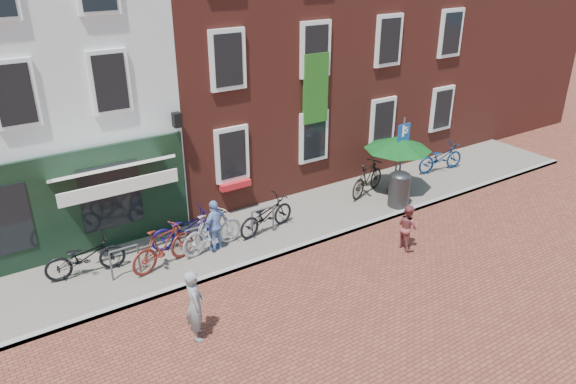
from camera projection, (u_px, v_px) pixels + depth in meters
ground at (270, 260)px, 14.65m from camera, size 80.00×80.00×0.00m
sidewalk at (272, 227)px, 16.27m from camera, size 24.00×3.00×0.10m
building_brick_mid at (212, 30)px, 18.89m from camera, size 6.00×8.00×10.00m
building_brick_right at (348, 18)px, 21.87m from camera, size 6.00×8.00×10.00m
filler_right at (457, 20)px, 25.31m from camera, size 7.00×8.00×9.00m
litter_bin at (399, 187)px, 17.23m from camera, size 0.67×0.67×1.23m
parking_sign at (402, 145)px, 17.61m from camera, size 0.50×0.07×2.63m
parasol at (398, 141)px, 17.67m from camera, size 2.20×2.20×2.07m
woman at (195, 305)px, 11.49m from camera, size 0.54×0.69×1.66m
boy at (407, 227)px, 15.00m from camera, size 0.58×0.69×1.30m
cafe_person at (215, 225)px, 14.70m from camera, size 0.93×0.64×1.47m
bicycle_0 at (85, 256)px, 13.66m from camera, size 2.02×0.87×1.03m
bicycle_1 at (163, 247)px, 13.98m from camera, size 1.98×1.00×1.14m
bicycle_2 at (185, 228)px, 15.01m from camera, size 2.00×0.80×1.03m
bicycle_3 at (212, 231)px, 14.74m from camera, size 1.96×0.83×1.14m
bicycle_4 at (266, 215)px, 15.74m from camera, size 2.06×1.05×1.03m
bicycle_5 at (367, 178)px, 18.05m from camera, size 1.97×1.14×1.14m
bicycle_6 at (440, 158)px, 19.94m from camera, size 2.02×0.88×1.03m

